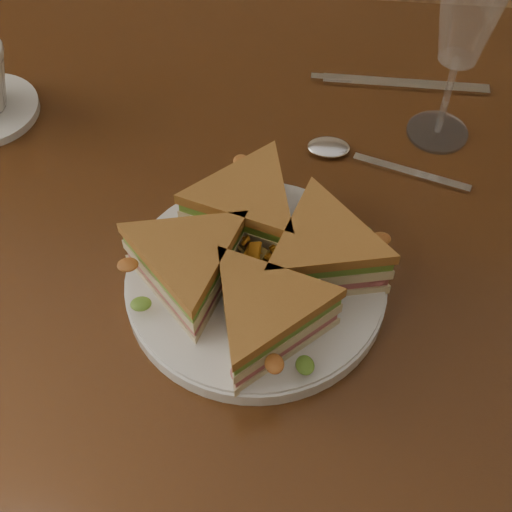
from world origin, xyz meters
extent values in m
plane|color=brown|center=(0.00, 0.00, 0.00)|extent=(6.00, 6.00, 0.00)
cube|color=#331A0B|center=(0.00, 0.00, 0.73)|extent=(1.20, 0.80, 0.04)
cylinder|color=silver|center=(0.00, -0.09, 0.76)|extent=(0.25, 0.25, 0.02)
cube|color=silver|center=(0.15, 0.07, 0.75)|extent=(0.13, 0.05, 0.00)
ellipsoid|color=silver|center=(0.06, 0.10, 0.76)|extent=(0.05, 0.03, 0.01)
cube|color=silver|center=(0.15, 0.22, 0.75)|extent=(0.20, 0.02, 0.00)
cube|color=silver|center=(0.06, 0.22, 0.75)|extent=(0.05, 0.01, 0.00)
cylinder|color=white|center=(0.18, 0.14, 0.75)|extent=(0.07, 0.07, 0.00)
cylinder|color=white|center=(0.18, 0.14, 0.80)|extent=(0.01, 0.01, 0.10)
cone|color=white|center=(0.18, 0.14, 0.91)|extent=(0.08, 0.08, 0.11)
camera|label=1|loc=(0.04, -0.48, 1.31)|focal=50.00mm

